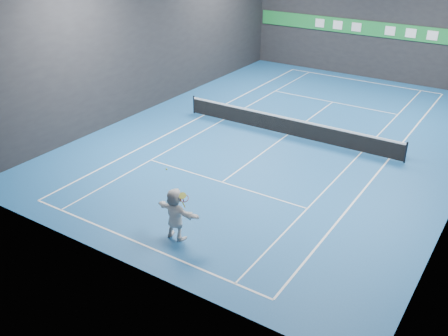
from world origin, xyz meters
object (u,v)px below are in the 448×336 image
Objects in this scene: tennis_ball at (167,169)px; tennis_net at (288,126)px; tennis_racket at (184,199)px; player at (175,214)px.

tennis_net is (-0.51, 10.69, -2.06)m from tennis_ball.
tennis_ball is 0.12× the size of tennis_racket.
tennis_net is at bearing 97.02° from tennis_racket.
tennis_ball reaches higher than player.
tennis_ball is at bearing -18.35° from player.
tennis_ball is at bearing 171.56° from tennis_racket.
player reaches higher than tennis_net.
player is 30.47× the size of tennis_ball.
player is at bearing -85.03° from tennis_net.
tennis_ball is at bearing -87.27° from tennis_net.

